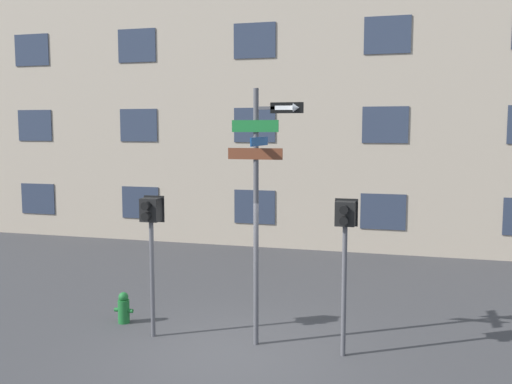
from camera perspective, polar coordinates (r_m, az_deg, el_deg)
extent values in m
plane|color=#38383A|center=(9.96, -2.33, -15.88)|extent=(60.00, 60.00, 0.00)
cube|color=tan|center=(18.05, 6.47, 14.93)|extent=(24.00, 0.60, 12.95)
cube|color=#2D384C|center=(21.68, -20.97, -0.63)|extent=(1.34, 0.03, 1.07)
cube|color=#2D384C|center=(19.58, -11.50, -1.04)|extent=(1.34, 0.03, 1.07)
cube|color=#2D384C|center=(18.13, -0.15, -1.50)|extent=(1.34, 0.03, 1.07)
cube|color=#2D384C|center=(17.49, 12.58, -1.94)|extent=(1.34, 0.03, 1.07)
cube|color=#2D384C|center=(21.54, -21.24, 6.22)|extent=(1.34, 0.03, 1.07)
cube|color=#2D384C|center=(19.42, -11.67, 6.56)|extent=(1.34, 0.03, 1.07)
cube|color=#2D384C|center=(17.96, -0.15, 6.72)|extent=(1.34, 0.03, 1.07)
cube|color=#2D384C|center=(17.32, 12.79, 6.57)|extent=(1.34, 0.03, 1.07)
cube|color=#2D384C|center=(21.71, -21.52, 13.07)|extent=(1.34, 0.03, 1.07)
cube|color=#2D384C|center=(19.61, -11.84, 14.14)|extent=(1.34, 0.03, 1.07)
cube|color=#2D384C|center=(18.16, -0.15, 14.91)|extent=(1.34, 0.03, 1.07)
cube|color=#2D384C|center=(17.53, 13.00, 15.07)|extent=(1.34, 0.03, 1.07)
cylinder|color=#4C4C51|center=(9.78, 0.00, -2.75)|extent=(0.09, 0.09, 4.44)
cube|color=#4C4C51|center=(9.59, 1.55, 8.40)|extent=(0.53, 0.05, 0.05)
cube|color=#196B2D|center=(9.60, -0.10, 6.61)|extent=(0.81, 0.02, 0.20)
cube|color=#14478C|center=(9.64, 0.35, 5.07)|extent=(0.02, 1.06, 0.14)
cube|color=brown|center=(9.61, -0.10, 3.84)|extent=(0.95, 0.02, 0.19)
cube|color=black|center=(9.52, 3.10, 8.41)|extent=(0.56, 0.02, 0.18)
cube|color=white|center=(9.51, 2.85, 8.41)|extent=(0.32, 0.01, 0.07)
cone|color=white|center=(9.47, 4.04, 8.41)|extent=(0.10, 0.14, 0.14)
cylinder|color=#4C4C51|center=(10.57, -10.33, -8.59)|extent=(0.08, 0.08, 2.12)
cube|color=black|center=(10.31, -10.47, -1.75)|extent=(0.33, 0.26, 0.42)
cube|color=black|center=(10.44, -10.14, -1.65)|extent=(0.39, 0.02, 0.48)
cylinder|color=black|center=(10.13, -10.95, -1.37)|extent=(0.15, 0.12, 0.15)
cylinder|color=black|center=(10.16, -10.93, -2.42)|extent=(0.15, 0.12, 0.15)
cylinder|color=orange|center=(10.18, -10.81, -1.33)|extent=(0.12, 0.01, 0.12)
cylinder|color=#4C4C51|center=(9.64, 8.79, -9.79)|extent=(0.08, 0.08, 2.20)
cube|color=black|center=(9.37, 8.93, -2.14)|extent=(0.32, 0.26, 0.40)
cube|color=black|center=(9.50, 9.02, -2.02)|extent=(0.38, 0.02, 0.46)
cylinder|color=black|center=(9.17, 8.80, -1.76)|extent=(0.14, 0.12, 0.14)
cylinder|color=black|center=(9.19, 8.78, -2.86)|extent=(0.14, 0.12, 0.14)
cylinder|color=#EA4C14|center=(9.22, 8.84, -1.71)|extent=(0.11, 0.01, 0.11)
cylinder|color=#196028|center=(11.62, -13.08, -11.55)|extent=(0.22, 0.22, 0.46)
sphere|color=#196028|center=(11.54, -13.12, -10.19)|extent=(0.19, 0.19, 0.19)
cylinder|color=#196028|center=(11.69, -13.75, -11.35)|extent=(0.08, 0.08, 0.08)
cylinder|color=#196028|center=(11.55, -12.41, -11.54)|extent=(0.08, 0.08, 0.08)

